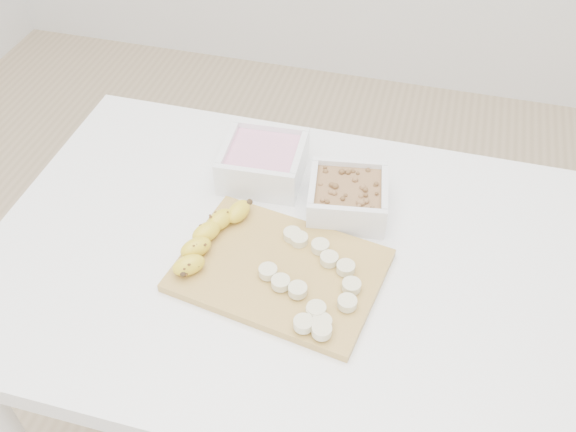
% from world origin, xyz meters
% --- Properties ---
extents(table, '(1.00, 0.70, 0.75)m').
position_xyz_m(table, '(0.00, 0.00, 0.65)').
color(table, white).
rests_on(table, ground).
extents(bowl_yogurt, '(0.16, 0.16, 0.07)m').
position_xyz_m(bowl_yogurt, '(-0.09, 0.18, 0.79)').
color(bowl_yogurt, white).
rests_on(bowl_yogurt, table).
extents(bowl_granola, '(0.15, 0.15, 0.06)m').
position_xyz_m(bowl_granola, '(0.08, 0.13, 0.78)').
color(bowl_granola, white).
rests_on(bowl_granola, table).
extents(cutting_board, '(0.35, 0.28, 0.01)m').
position_xyz_m(cutting_board, '(0.01, -0.04, 0.76)').
color(cutting_board, tan).
rests_on(cutting_board, table).
extents(banana, '(0.13, 0.19, 0.03)m').
position_xyz_m(banana, '(-0.12, -0.02, 0.78)').
color(banana, gold).
rests_on(banana, cutting_board).
extents(banana_slices, '(0.16, 0.21, 0.02)m').
position_xyz_m(banana_slices, '(0.07, -0.07, 0.77)').
color(banana_slices, beige).
rests_on(banana_slices, cutting_board).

